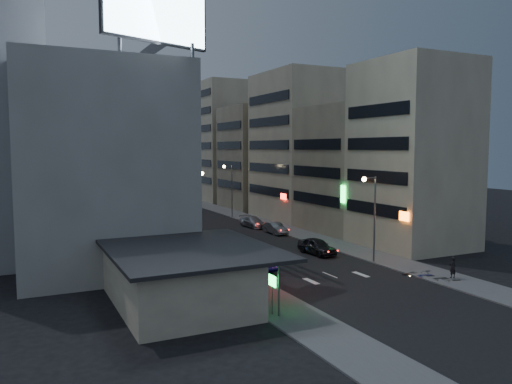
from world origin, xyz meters
TOP-DOWN VIEW (x-y plane):
  - ground at (0.00, 0.00)m, footprint 180.00×180.00m
  - sidewalk_left at (-8.00, 30.00)m, footprint 4.00×120.00m
  - sidewalk_right at (8.00, 30.00)m, footprint 4.00×120.00m
  - food_court at (-13.90, 2.00)m, footprint 11.00×13.00m
  - white_building at (-17.00, 20.00)m, footprint 14.00×24.00m
  - shophouse_near at (15.00, 10.50)m, footprint 10.00×11.00m
  - shophouse_mid at (15.50, 22.00)m, footprint 11.00×12.00m
  - shophouse_far at (15.00, 35.00)m, footprint 10.00×14.00m
  - far_left_a at (-15.50, 45.00)m, footprint 11.00×10.00m
  - far_left_b at (-16.00, 58.00)m, footprint 12.00×10.00m
  - far_right_a at (15.50, 50.00)m, footprint 11.00×12.00m
  - far_right_b at (16.00, 64.00)m, footprint 12.00×12.00m
  - billboard at (-12.99, 9.97)m, footprint 9.52×3.75m
  - street_lamp_right_near at (5.90, 6.00)m, footprint 1.60×0.44m
  - street_lamp_left at (-5.90, 22.00)m, footprint 1.60×0.44m
  - street_lamp_right_far at (5.90, 40.00)m, footprint 1.60×0.44m
  - parked_car_right_near at (3.53, 11.53)m, footprint 2.26×4.95m
  - parked_car_right_mid at (5.38, 24.03)m, footprint 1.54×4.36m
  - parked_car_left at (-5.60, 24.76)m, footprint 2.76×5.75m
  - parked_car_right_far at (5.10, 29.88)m, footprint 2.37×5.12m
  - road_car_blue at (-4.91, 8.37)m, footprint 2.04×5.03m
  - road_car_silver at (-3.58, 13.83)m, footprint 2.09×4.85m
  - person at (8.28, -1.55)m, footprint 0.65×0.43m
  - scooter_black_a at (7.90, -1.20)m, footprint 0.99×1.88m
  - scooter_silver_a at (8.38, -1.94)m, footprint 1.05×1.97m
  - scooter_blue at (7.55, -0.02)m, footprint 1.19×2.05m
  - scooter_black_b at (6.86, 1.43)m, footprint 0.82×1.71m
  - scooter_silver_b at (8.28, 1.44)m, footprint 1.20×1.87m

SIDE VIEW (x-z plane):
  - ground at x=0.00m, z-range 0.00..0.00m
  - sidewalk_left at x=-8.00m, z-range 0.00..0.12m
  - sidewalk_right at x=8.00m, z-range 0.00..0.12m
  - scooter_black_b at x=6.86m, z-range 0.12..1.12m
  - scooter_silver_b at x=8.28m, z-range 0.12..1.21m
  - scooter_black_a at x=7.90m, z-range 0.12..1.21m
  - scooter_silver_a at x=8.38m, z-range 0.12..1.27m
  - road_car_silver at x=-3.58m, z-range 0.00..1.39m
  - scooter_blue at x=7.55m, z-range 0.12..1.31m
  - parked_car_right_mid at x=5.38m, z-range 0.00..1.43m
  - parked_car_right_far at x=5.10m, z-range 0.00..1.45m
  - parked_car_left at x=-5.60m, z-range 0.00..1.58m
  - road_car_blue at x=-4.91m, z-range 0.00..1.62m
  - parked_car_right_near at x=3.53m, z-range 0.00..1.64m
  - person at x=8.28m, z-range 0.12..1.90m
  - food_court at x=-13.90m, z-range 0.05..3.92m
  - street_lamp_right_near at x=5.90m, z-range 1.35..9.37m
  - street_lamp_left at x=-5.90m, z-range 1.35..9.37m
  - street_lamp_right_far at x=5.90m, z-range 1.35..9.37m
  - far_left_b at x=-16.00m, z-range 0.00..15.00m
  - shophouse_mid at x=15.50m, z-range 0.00..16.00m
  - white_building at x=-17.00m, z-range 0.00..18.00m
  - far_right_a at x=15.50m, z-range 0.00..18.00m
  - shophouse_near at x=15.00m, z-range 0.00..20.00m
  - far_left_a at x=-15.50m, z-range 0.00..20.00m
  - shophouse_far at x=15.00m, z-range 0.00..22.00m
  - far_right_b at x=16.00m, z-range 0.00..24.00m
  - billboard at x=-12.99m, z-range 18.56..24.76m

